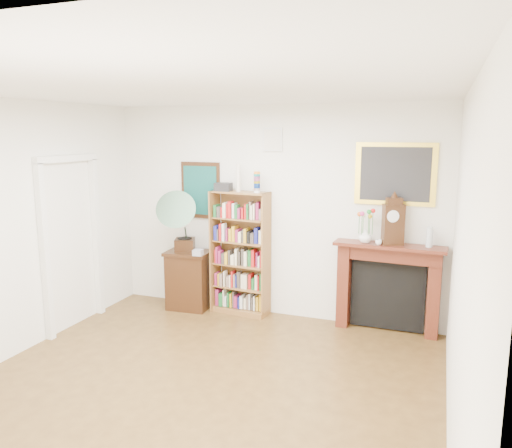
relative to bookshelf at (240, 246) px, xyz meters
The scene contains 15 objects.
room 2.42m from the bookshelf, 80.13° to the right, with size 4.51×5.01×2.81m.
door_casing 2.15m from the bookshelf, 147.57° to the right, with size 0.08×1.02×2.17m.
teal_poster 0.97m from the bookshelf, 167.94° to the left, with size 0.58×0.04×0.78m.
small_picture 1.48m from the bookshelf, 18.61° to the left, with size 0.26×0.04×0.30m.
gilt_painting 2.21m from the bookshelf, ahead, with size 0.95×0.04×0.75m.
bookshelf is the anchor object (origin of this frame).
side_cabinet 0.91m from the bookshelf, behind, with size 0.60×0.44×0.82m, color black.
fireplace 1.97m from the bookshelf, ahead, with size 1.34×0.38×1.12m.
gramophone 0.92m from the bookshelf, 168.32° to the right, with size 0.73×0.80×0.86m.
cd_stack 0.57m from the bookshelf, 154.85° to the right, with size 0.12×0.12×0.08m, color silver.
mantel_clock 2.03m from the bookshelf, ahead, with size 0.28×0.22×0.57m.
flower_vase 1.68m from the bookshelf, ahead, with size 0.16×0.16×0.16m, color white.
teacup 1.84m from the bookshelf, ahead, with size 0.08×0.08×0.06m, color white.
bottle_left 2.41m from the bookshelf, ahead, with size 0.07×0.07×0.24m, color silver.
bottle_right 2.42m from the bookshelf, ahead, with size 0.06×0.06×0.20m, color silver.
Camera 1 is at (2.08, -3.69, 2.45)m, focal length 35.00 mm.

